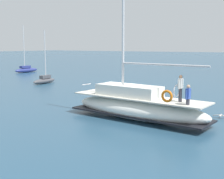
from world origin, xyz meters
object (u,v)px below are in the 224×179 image
at_px(main_sailboat, 137,106).
at_px(moored_catamaran, 44,80).
at_px(moored_sloop_near, 26,69).
at_px(mooring_buoy, 162,100).
at_px(seagull, 221,116).

distance_m(main_sailboat, moored_catamaran, 21.51).
relative_size(moored_sloop_near, mooring_buoy, 8.92).
xyz_separation_m(moored_sloop_near, mooring_buoy, (-13.31, -32.05, -0.36)).
bearing_deg(moored_sloop_near, moored_catamaran, -123.65).
relative_size(moored_catamaran, mooring_buoy, 7.17).
height_order(main_sailboat, moored_sloop_near, main_sailboat).
bearing_deg(mooring_buoy, seagull, -119.33).
xyz_separation_m(main_sailboat, mooring_buoy, (6.51, 1.25, -0.71)).
height_order(main_sailboat, seagull, main_sailboat).
bearing_deg(mooring_buoy, moored_sloop_near, 67.45).
relative_size(main_sailboat, moored_catamaran, 1.78).
relative_size(moored_sloop_near, seagull, 8.27).
xyz_separation_m(moored_sloop_near, seagull, (-16.48, -37.70, -0.38)).
bearing_deg(moored_sloop_near, mooring_buoy, -112.55).
distance_m(moored_sloop_near, moored_catamaran, 17.28).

